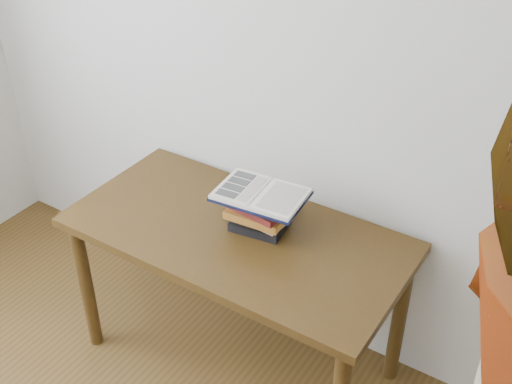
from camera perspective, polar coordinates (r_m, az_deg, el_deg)
The scene contains 3 objects.
desk at distance 2.60m, azimuth -1.72°, elevation -5.19°, with size 1.36×0.68×0.73m.
book_stack at distance 2.51m, azimuth 0.39°, elevation -1.75°, with size 0.25×0.20×0.15m.
open_book at distance 2.45m, azimuth 0.44°, elevation -0.22°, with size 0.36×0.27×0.03m.
Camera 1 is at (1.16, -0.27, 2.27)m, focal length 45.00 mm.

